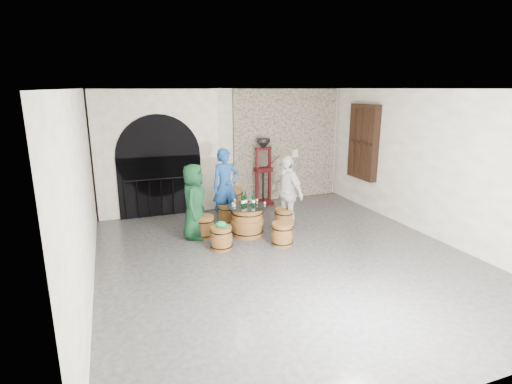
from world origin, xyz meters
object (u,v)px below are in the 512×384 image
object	(u,v)px
barrel_stool_left	(204,227)
wine_bottle_center	(253,200)
person_green	(194,202)
barrel_stool_far	(227,214)
corking_press	(263,167)
wine_bottle_left	(243,201)
barrel_table	(247,221)
person_white	(287,193)
side_barrel	(232,201)
barrel_stool_right	(284,219)
wine_bottle_right	(245,200)
person_blue	(225,186)
barrel_stool_near_right	(282,234)
barrel_stool_near_left	(221,238)

from	to	relation	value
barrel_stool_left	wine_bottle_center	size ratio (longest dim) A/B	1.50
barrel_stool_left	person_green	distance (m)	0.62
barrel_stool_far	corking_press	bearing A→B (deg)	41.04
wine_bottle_left	wine_bottle_center	distance (m)	0.24
wine_bottle_center	corking_press	size ratio (longest dim) A/B	0.17
barrel_stool_far	person_green	bearing A→B (deg)	-144.22
barrel_table	person_white	distance (m)	1.14
side_barrel	corking_press	size ratio (longest dim) A/B	0.38
barrel_stool_right	barrel_table	bearing A→B (deg)	-174.15
barrel_table	side_barrel	xyz separation A→B (m)	(0.13, 1.57, 0.01)
wine_bottle_center	barrel_stool_right	bearing A→B (deg)	7.97
barrel_stool_left	wine_bottle_left	xyz separation A→B (m)	(0.83, -0.20, 0.57)
wine_bottle_center	wine_bottle_right	distance (m)	0.18
person_blue	barrel_table	bearing A→B (deg)	-83.03
wine_bottle_left	side_barrel	xyz separation A→B (m)	(0.23, 1.56, -0.46)
barrel_table	barrel_stool_left	bearing A→B (deg)	167.07
barrel_stool_far	person_blue	size ratio (longest dim) A/B	0.27
wine_bottle_center	side_barrel	xyz separation A→B (m)	(-0.01, 1.58, -0.46)
barrel_table	person_blue	size ratio (longest dim) A/B	0.48
wine_bottle_right	wine_bottle_left	bearing A→B (deg)	-150.62
person_green	barrel_stool_left	bearing A→B (deg)	-78.15
side_barrel	barrel_stool_near_right	bearing A→B (deg)	-81.42
corking_press	person_blue	bearing A→B (deg)	-145.06
side_barrel	corking_press	bearing A→B (deg)	29.03
wine_bottle_center	barrel_stool_left	bearing A→B (deg)	167.90
side_barrel	wine_bottle_right	bearing A→B (deg)	-95.91
barrel_table	barrel_stool_near_left	xyz separation A→B (m)	(-0.76, -0.57, -0.10)
barrel_stool_far	barrel_stool_right	xyz separation A→B (m)	(1.15, -0.84, 0.00)
corking_press	person_white	bearing A→B (deg)	-100.75
barrel_stool_right	wine_bottle_center	bearing A→B (deg)	-172.03
barrel_stool_left	person_blue	world-z (taller)	person_blue
side_barrel	wine_bottle_left	bearing A→B (deg)	-98.48
wine_bottle_left	corking_press	world-z (taller)	corking_press
barrel_table	person_green	distance (m)	1.26
person_white	wine_bottle_right	world-z (taller)	person_white
barrel_stool_right	wine_bottle_right	xyz separation A→B (m)	(-0.97, -0.04, 0.57)
person_green	wine_bottle_left	bearing A→B (deg)	-78.79
person_green	wine_bottle_center	distance (m)	1.30
wine_bottle_left	person_white	bearing A→B (deg)	4.80
barrel_stool_near_right	wine_bottle_center	distance (m)	1.05
wine_bottle_center	side_barrel	distance (m)	1.65
person_green	side_barrel	xyz separation A→B (m)	(1.27, 1.31, -0.48)
barrel_stool_left	barrel_stool_far	world-z (taller)	same
wine_bottle_right	corking_press	bearing A→B (deg)	59.44
barrel_stool_right	barrel_stool_near_right	xyz separation A→B (m)	(-0.46, -0.91, 0.00)
wine_bottle_left	corking_press	bearing A→B (deg)	58.46
wine_bottle_left	wine_bottle_center	bearing A→B (deg)	-6.27
barrel_table	person_white	xyz separation A→B (m)	(1.00, 0.10, 0.53)
barrel_stool_left	wine_bottle_left	size ratio (longest dim) A/B	1.50
person_blue	side_barrel	world-z (taller)	person_blue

